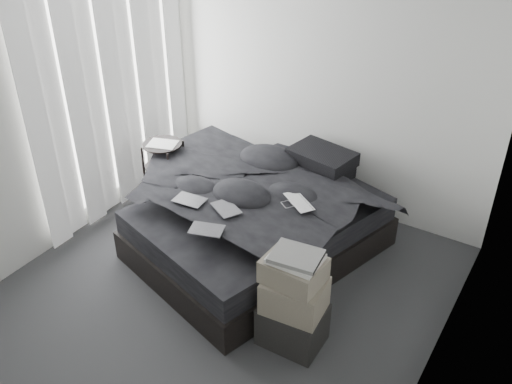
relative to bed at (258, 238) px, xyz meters
The scene contains 23 objects.
floor 0.93m from the bed, 87.09° to the right, with size 3.60×4.20×0.01m, color #313234.
wall_back 1.65m from the bed, 87.75° to the left, with size 3.60×0.01×2.60m, color silver.
wall_left 2.29m from the bed, 152.42° to the right, with size 0.01×4.20×2.60m, color silver.
wall_right 2.36m from the bed, 26.38° to the right, with size 0.01×4.20×2.60m, color silver.
window_left 2.11m from the bed, behind, with size 0.02×2.00×2.30m, color white.
curtain_left 2.03m from the bed, behind, with size 0.06×2.12×2.48m, color white.
bed is the anchor object (origin of this frame).
mattress 0.26m from the bed, 90.00° to the right, with size 1.59×2.12×0.23m, color black.
duvet 0.51m from the bed, 106.30° to the right, with size 1.61×1.86×0.25m, color black.
pillow_lower 0.96m from the bed, 77.27° to the left, with size 0.66×0.44×0.15m, color black.
pillow_upper 1.02m from the bed, 72.23° to the left, with size 0.61×0.42×0.14m, color black.
laptop 0.77m from the bed, ahead, with size 0.35×0.22×0.03m, color silver.
comic_a 0.90m from the bed, 130.75° to the right, with size 0.28×0.18×0.01m, color black.
comic_b 0.77m from the bed, 99.18° to the right, with size 0.28×0.18×0.01m, color black.
comic_c 1.01m from the bed, 91.88° to the right, with size 0.28×0.18×0.01m, color black.
side_stand 1.29m from the bed, behind, with size 0.41×0.41×0.75m, color black.
papers 1.40m from the bed, behind, with size 0.29×0.21×0.01m, color white.
floor_books 1.29m from the bed, behind, with size 0.15×0.21×0.15m, color black.
box_lower 1.21m from the bed, 45.20° to the right, with size 0.48×0.38×0.36m, color black.
box_mid 1.27m from the bed, 45.19° to the right, with size 0.45×0.36×0.27m, color #6C6555.
box_upper 1.33m from the bed, 45.57° to the right, with size 0.43×0.35×0.19m, color #6C6555.
art_book_white 1.39m from the bed, 45.20° to the right, with size 0.37×0.29×0.04m, color silver.
art_book_snake 1.42m from the bed, 45.19° to the right, with size 0.36×0.28×0.03m, color silver.
Camera 1 is at (2.28, -2.85, 3.45)m, focal length 40.00 mm.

